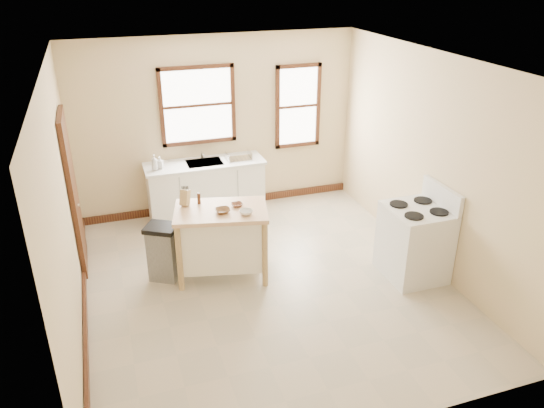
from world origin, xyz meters
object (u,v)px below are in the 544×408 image
(bowl_a, at_px, (223,211))
(bowl_c, at_px, (246,212))
(pepper_grinder, at_px, (199,198))
(trash_bin, at_px, (164,252))
(soap_bottle_a, at_px, (154,163))
(kitchen_island, at_px, (222,242))
(bowl_b, at_px, (237,205))
(gas_stove, at_px, (415,233))
(soap_bottle_b, at_px, (160,163))
(dish_rack, at_px, (239,156))
(knife_block, at_px, (185,198))

(bowl_a, relative_size, bowl_c, 1.15)
(pepper_grinder, relative_size, trash_bin, 0.20)
(soap_bottle_a, relative_size, kitchen_island, 0.21)
(soap_bottle_a, bearing_deg, trash_bin, -95.81)
(bowl_b, bearing_deg, trash_bin, 172.57)
(trash_bin, bearing_deg, pepper_grinder, 40.70)
(bowl_b, relative_size, gas_stove, 0.12)
(soap_bottle_b, relative_size, trash_bin, 0.25)
(kitchen_island, height_order, bowl_b, bowl_b)
(dish_rack, distance_m, bowl_c, 2.03)
(bowl_a, distance_m, gas_stove, 2.48)
(dish_rack, relative_size, bowl_c, 2.37)
(kitchen_island, bearing_deg, soap_bottle_b, 119.79)
(dish_rack, bearing_deg, pepper_grinder, -139.79)
(bowl_a, relative_size, bowl_b, 1.29)
(dish_rack, distance_m, gas_stove, 3.04)
(soap_bottle_a, xyz_separation_m, dish_rack, (1.31, 0.05, -0.07))
(knife_block, bearing_deg, soap_bottle_a, 135.60)
(bowl_a, height_order, bowl_c, bowl_c)
(dish_rack, bearing_deg, trash_bin, -150.17)
(soap_bottle_b, distance_m, kitchen_island, 1.89)
(soap_bottle_b, height_order, pepper_grinder, soap_bottle_b)
(knife_block, distance_m, pepper_grinder, 0.18)
(soap_bottle_a, bearing_deg, dish_rack, 1.57)
(knife_block, bearing_deg, trash_bin, -125.00)
(kitchen_island, distance_m, bowl_a, 0.51)
(pepper_grinder, height_order, gas_stove, gas_stove)
(pepper_grinder, height_order, bowl_a, pepper_grinder)
(bowl_b, bearing_deg, gas_stove, -21.01)
(dish_rack, height_order, gas_stove, gas_stove)
(dish_rack, relative_size, trash_bin, 0.51)
(kitchen_island, relative_size, pepper_grinder, 7.73)
(bowl_c, bearing_deg, knife_block, 143.20)
(soap_bottle_b, relative_size, knife_block, 0.95)
(bowl_b, bearing_deg, knife_block, 159.21)
(bowl_c, bearing_deg, gas_stove, -14.96)
(knife_block, relative_size, trash_bin, 0.26)
(pepper_grinder, bearing_deg, kitchen_island, -48.17)
(dish_rack, distance_m, knife_block, 1.85)
(knife_block, relative_size, bowl_b, 1.36)
(trash_bin, bearing_deg, bowl_c, 9.08)
(bowl_a, bearing_deg, soap_bottle_b, 105.88)
(soap_bottle_b, bearing_deg, bowl_c, -43.52)
(trash_bin, bearing_deg, bowl_a, 11.76)
(soap_bottle_b, height_order, dish_rack, soap_bottle_b)
(kitchen_island, distance_m, trash_bin, 0.76)
(knife_block, bearing_deg, soap_bottle_b, 132.08)
(kitchen_island, bearing_deg, knife_block, 159.81)
(kitchen_island, height_order, knife_block, knife_block)
(pepper_grinder, xyz_separation_m, bowl_a, (0.23, -0.34, -0.05))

